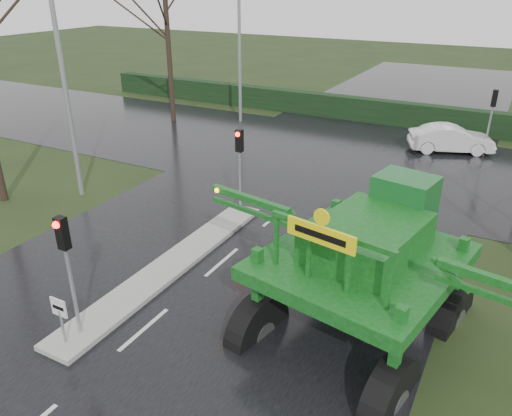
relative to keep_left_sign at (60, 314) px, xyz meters
The scene contains 14 objects.
ground 2.25m from the keep_left_sign, 49.10° to the left, with size 140.00×140.00×0.00m, color black.
road_main 11.62m from the keep_left_sign, 83.55° to the left, with size 14.00×80.00×0.02m, color black.
road_cross 17.58m from the keep_left_sign, 85.75° to the left, with size 80.00×12.00×0.02m, color black.
median_island 4.60m from the keep_left_sign, 90.00° to the left, with size 1.20×10.00×0.16m, color gray.
hedge_row 25.54m from the keep_left_sign, 87.08° to the left, with size 44.00×0.90×1.50m, color black.
keep_left_sign is the anchor object (origin of this frame).
traffic_signal_near 1.61m from the keep_left_sign, 90.00° to the left, with size 0.26×0.33×3.52m.
traffic_signal_mid 9.12m from the keep_left_sign, 90.00° to the left, with size 0.26×0.33×3.52m.
traffic_signal_far 22.93m from the keep_left_sign, 70.07° to the left, with size 0.26×0.33×3.52m.
street_light_left_near 11.32m from the keep_left_sign, 132.59° to the left, with size 3.85×0.30×10.00m.
street_light_left_far 23.11m from the keep_left_sign, 107.78° to the left, with size 3.85×0.30×10.00m.
tree_left_far 23.30m from the keep_left_sign, 119.87° to the left, with size 7.70×7.70×13.26m.
crop_sprayer 5.36m from the keep_left_sign, 37.73° to the left, with size 9.43×6.67×5.35m.
white_sedan 22.23m from the keep_left_sign, 74.15° to the left, with size 1.53×4.40×1.45m, color silver.
Camera 1 is at (7.84, -8.13, 8.68)m, focal length 35.00 mm.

